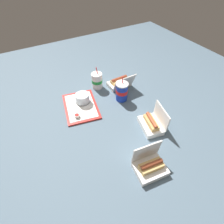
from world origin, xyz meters
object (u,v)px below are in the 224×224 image
Objects in this scene: food_tray at (81,106)px; soda_cup_left at (97,81)px; plastic_fork at (73,111)px; clamshell_hotdog_left at (120,83)px; soda_cup_front at (122,91)px; ketchup_cup at (77,116)px; cake_container at (83,98)px; clamshell_hotdog_front at (150,166)px; clamshell_hotdog_back at (152,123)px.

food_tray is 0.30m from soda_cup_left.
plastic_fork is 0.52m from clamshell_hotdog_left.
soda_cup_front is at bearing -109.69° from plastic_fork.
ketchup_cup is (-0.11, 0.07, 0.02)m from food_tray.
soda_cup_front is at bearing 153.37° from clamshell_hotdog_left.
clamshell_hotdog_front is (-0.75, -0.11, -0.01)m from cake_container.
ketchup_cup is 0.65m from clamshell_hotdog_front.
plastic_fork is 0.72m from clamshell_hotdog_front.
clamshell_hotdog_front reaches higher than food_tray.
ketchup_cup is at bearing 19.82° from clamshell_hotdog_front.
soda_cup_left is at bearing -54.30° from food_tray.
clamshell_hotdog_back is at bearing -146.58° from plastic_fork.
soda_cup_left is (0.17, -0.24, 0.07)m from food_tray.
ketchup_cup is 0.53m from clamshell_hotdog_left.
food_tray is 0.09m from plastic_fork.
clamshell_hotdog_back is at bearing -145.84° from cake_container.
food_tray is 0.73m from clamshell_hotdog_front.
soda_cup_front is at bearing -157.44° from soda_cup_left.
cake_container is 0.33m from soda_cup_front.
plastic_fork is 0.62m from clamshell_hotdog_back.
cake_container is at bearing -71.92° from plastic_fork.
soda_cup_left reaches higher than clamshell_hotdog_back.
cake_container is 0.59× the size of clamshell_hotdog_front.
clamshell_hotdog_left is (0.05, -0.39, -0.01)m from cake_container.
clamshell_hotdog_back is (-0.35, -0.44, 0.01)m from ketchup_cup.
soda_cup_front is at bearing -103.59° from food_tray.
soda_cup_front reaches higher than cake_container.
clamshell_hotdog_front is at bearing 174.21° from soda_cup_left.
ketchup_cup is at bearing 93.18° from soda_cup_front.
clamshell_hotdog_left is (0.80, -0.28, -0.00)m from clamshell_hotdog_front.
food_tray is at bearing 38.91° from clamshell_hotdog_back.
clamshell_hotdog_back is (-0.42, -0.45, 0.03)m from plastic_fork.
clamshell_hotdog_front is at bearing 160.78° from clamshell_hotdog_left.
food_tray is 0.59m from clamshell_hotdog_back.
clamshell_hotdog_left is at bearing -79.11° from food_tray.
food_tray is 0.36m from soda_cup_front.
clamshell_hotdog_back is 0.99× the size of soda_cup_front.
ketchup_cup is 0.57m from clamshell_hotdog_back.
cake_container is 0.76m from clamshell_hotdog_front.
clamshell_hotdog_left is 0.19m from soda_cup_front.
ketchup_cup is at bearing 131.79° from soda_cup_left.
soda_cup_left reaches higher than clamshell_hotdog_left.
clamshell_hotdog_front is at bearing 139.31° from clamshell_hotdog_back.
soda_cup_front is (-0.08, -0.34, 0.08)m from food_tray.
clamshell_hotdog_left is 1.02× the size of soda_cup_left.
clamshell_hotdog_front is 0.95× the size of clamshell_hotdog_left.
cake_container is at bearing 97.00° from clamshell_hotdog_left.
cake_container reaches higher than ketchup_cup.
soda_cup_front is at bearing -17.16° from clamshell_hotdog_front.
clamshell_hotdog_back is 0.38m from soda_cup_front.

